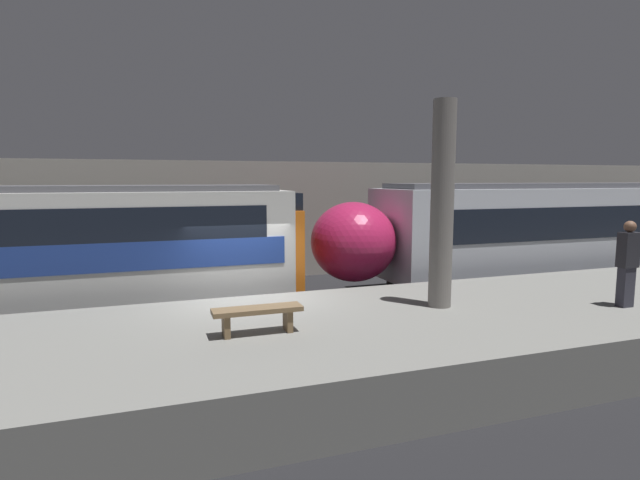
# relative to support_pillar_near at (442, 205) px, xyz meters

# --- Properties ---
(ground_plane) EXTENTS (120.00, 120.00, 0.00)m
(ground_plane) POSITION_rel_support_pillar_near_xyz_m (-3.53, 2.19, -3.06)
(ground_plane) COLOR black
(platform) EXTENTS (40.00, 5.07, 1.00)m
(platform) POSITION_rel_support_pillar_near_xyz_m (-3.53, -0.34, -2.56)
(platform) COLOR slate
(platform) RESTS_ON ground
(station_rear_barrier) EXTENTS (50.00, 0.15, 4.20)m
(station_rear_barrier) POSITION_rel_support_pillar_near_xyz_m (-3.53, 8.92, -0.96)
(station_rear_barrier) COLOR #9E998E
(station_rear_barrier) RESTS_ON ground
(support_pillar_near) EXTENTS (0.46, 0.46, 4.12)m
(support_pillar_near) POSITION_rel_support_pillar_near_xyz_m (0.00, 0.00, 0.00)
(support_pillar_near) COLOR slate
(support_pillar_near) RESTS_ON platform
(train_modern) EXTENTS (16.66, 2.86, 3.44)m
(train_modern) POSITION_rel_support_pillar_near_xyz_m (7.47, 4.51, -1.30)
(train_modern) COLOR black
(train_modern) RESTS_ON ground
(person_waiting) EXTENTS (0.38, 0.24, 1.75)m
(person_waiting) POSITION_rel_support_pillar_near_xyz_m (3.53, -1.27, -1.13)
(person_waiting) COLOR #2D2D38
(person_waiting) RESTS_ON platform
(platform_bench) EXTENTS (1.50, 0.40, 0.45)m
(platform_bench) POSITION_rel_support_pillar_near_xyz_m (-3.88, -0.58, -1.72)
(platform_bench) COLOR brown
(platform_bench) RESTS_ON platform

